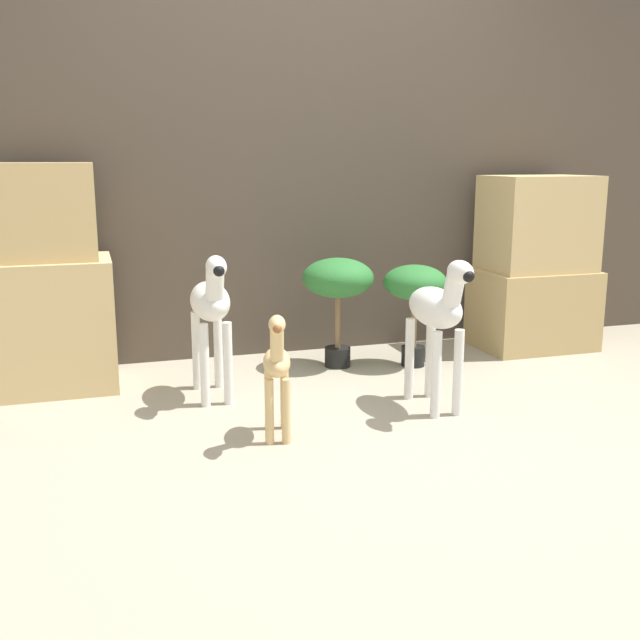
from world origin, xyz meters
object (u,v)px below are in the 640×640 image
Objects in this scene: giraffe_figurine at (277,367)px; zebra_left at (211,306)px; zebra_right at (438,313)px; potted_palm_front at (338,283)px; potted_palm_back at (415,288)px.

zebra_left is at bearing 105.21° from giraffe_figurine.
potted_palm_front is at bearing 103.95° from zebra_right.
giraffe_figurine is at bearing -169.31° from zebra_right.
zebra_left reaches higher than potted_palm_back.
potted_palm_front is at bearing 164.38° from potted_palm_back.
giraffe_figurine is at bearing -139.50° from potted_palm_back.
giraffe_figurine is (-0.78, -0.15, -0.15)m from zebra_right.
zebra_left is at bearing 154.29° from zebra_right.
giraffe_figurine is (0.16, -0.60, -0.15)m from zebra_left.
zebra_right and zebra_left have the same top height.
zebra_left is 1.31× the size of giraffe_figurine.
giraffe_figurine is at bearing -121.37° from potted_palm_front.
potted_palm_front reaches higher than potted_palm_back.
zebra_left is 1.18× the size of potted_palm_front.
zebra_left is 0.82m from potted_palm_front.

